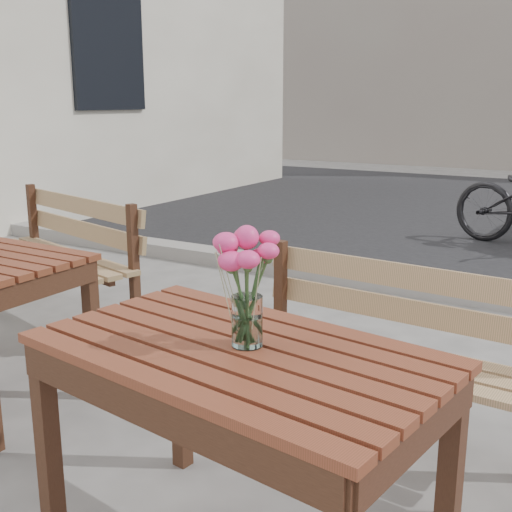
# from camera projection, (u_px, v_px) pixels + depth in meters

# --- Properties ---
(main_table) EXTENTS (1.26, 0.85, 0.73)m
(main_table) POSITION_uv_depth(u_px,v_px,m) (237.00, 385.00, 1.87)
(main_table) COLOR brown
(main_table) RESTS_ON ground
(main_bench) EXTENTS (1.32, 0.47, 0.81)m
(main_bench) POSITION_uv_depth(u_px,v_px,m) (394.00, 333.00, 2.62)
(main_bench) COLOR olive
(main_bench) RESTS_ON ground
(main_vase) EXTENTS (0.19, 0.19, 0.35)m
(main_vase) POSITION_uv_depth(u_px,v_px,m) (247.00, 272.00, 1.80)
(main_vase) COLOR white
(main_vase) RESTS_ON main_table
(second_bench) EXTENTS (1.44, 0.74, 0.86)m
(second_bench) POSITION_uv_depth(u_px,v_px,m) (68.00, 243.00, 4.14)
(second_bench) COLOR olive
(second_bench) RESTS_ON ground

